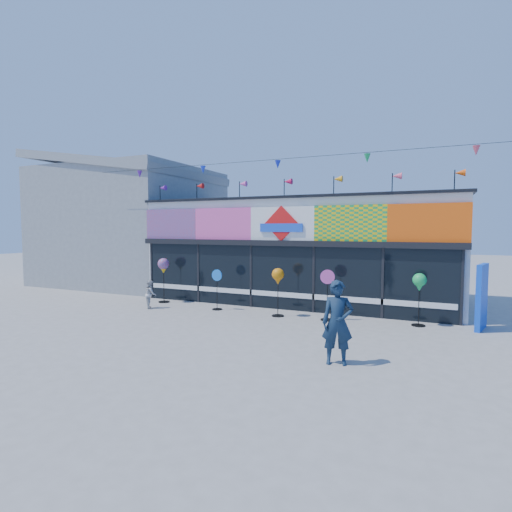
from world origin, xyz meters
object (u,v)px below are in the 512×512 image
Objects in this scene: spinner_2 at (278,278)px; spinner_4 at (419,284)px; child at (150,294)px; adult_man at (338,322)px; spinner_1 at (217,288)px; spinner_3 at (327,294)px; spinner_0 at (164,267)px; blue_sign at (482,297)px.

spinner_4 is at bearing 6.65° from spinner_2.
child is (-9.11, -1.14, -0.76)m from spinner_4.
adult_man is (2.86, -3.86, -0.38)m from spinner_2.
spinner_1 is 0.91× the size of spinner_4.
spinner_3 is at bearing -171.37° from spinner_4.
child is (0.25, -1.13, -0.88)m from spinner_0.
spinner_1 reaches higher than child.
spinner_2 is (-5.99, -0.77, 0.33)m from blue_sign.
spinner_1 is 0.80× the size of adult_man.
blue_sign reaches higher than spinner_0.
spinner_4 reaches higher than spinner_1.
child is (-10.77, -1.40, -0.44)m from blue_sign.
blue_sign is at bearing 1.42° from spinner_0.
spinner_1 is at bearing -159.72° from blue_sign.
spinner_0 is 5.05m from spinner_2.
spinner_3 is at bearing -155.46° from blue_sign.
adult_man is (5.25, -3.97, 0.14)m from spinner_1.
spinner_1 is at bearing -116.84° from child.
adult_man is at bearing -156.99° from child.
spinner_4 is (-1.66, -0.26, 0.32)m from blue_sign.
spinner_2 is at bearing -176.63° from spinner_3.
child is at bearing -173.52° from spinner_3.
spinner_1 is 2.45m from spinner_2.
spinner_0 is at bearing 171.71° from spinner_1.
spinner_2 reaches higher than spinner_1.
adult_man is (7.89, -4.35, -0.49)m from spinner_0.
spinner_4 is 0.88× the size of adult_man.
spinner_1 is (2.64, -0.38, -0.63)m from spinner_0.
child is (-4.77, -0.63, -0.77)m from spinner_2.
child is at bearing -172.88° from spinner_4.
spinner_1 is at bearing 179.83° from spinner_3.
adult_man reaches higher than spinner_2.
spinner_4 is at bearing 8.63° from spinner_3.
spinner_3 is (6.67, -0.40, -0.54)m from spinner_0.
spinner_2 is 1.01× the size of spinner_4.
spinner_0 is at bearing -31.54° from child.
spinner_4 reaches higher than child.
spinner_4 is 4.62m from adult_man.
spinner_0 is at bearing -162.79° from blue_sign.
spinner_0 is 2.74m from spinner_1.
spinner_0 reaches higher than spinner_4.
blue_sign is 1.20× the size of spinner_4.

